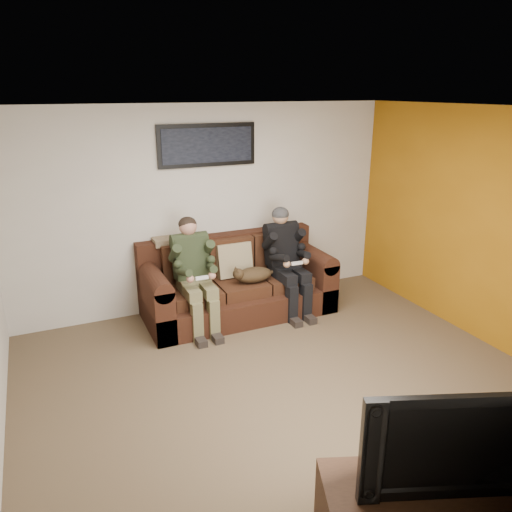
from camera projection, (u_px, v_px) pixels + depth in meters
name	position (u px, v px, depth m)	size (l,w,h in m)	color
floor	(287.00, 387.00, 4.86)	(5.00, 5.00, 0.00)	brown
ceiling	(294.00, 109.00, 4.03)	(5.00, 5.00, 0.00)	silver
wall_back	(208.00, 208.00, 6.39)	(5.00, 5.00, 0.00)	beige
wall_front	(500.00, 396.00, 2.50)	(5.00, 5.00, 0.00)	beige
wall_right	(494.00, 230.00, 5.41)	(4.50, 4.50, 0.00)	beige
accent_wall_right	(493.00, 230.00, 5.41)	(4.50, 4.50, 0.00)	#A26510
sofa	(236.00, 285.00, 6.41)	(2.36, 1.02, 0.97)	#371B10
throw_pillow	(234.00, 260.00, 6.34)	(0.45, 0.13, 0.43)	#988864
throw_blanket	(173.00, 240.00, 6.20)	(0.48, 0.24, 0.09)	tan
person_left	(194.00, 268.00, 5.88)	(0.51, 0.87, 1.33)	olive
person_right	(286.00, 254.00, 6.35)	(0.51, 0.86, 1.34)	black
cat	(253.00, 275.00, 6.17)	(0.66, 0.26, 0.24)	#4C361D
framed_poster	(207.00, 145.00, 6.11)	(1.25, 0.05, 0.52)	black
tv_stand	(443.00, 512.00, 3.13)	(1.53, 0.49, 0.48)	#311D10
television	(455.00, 434.00, 2.94)	(1.20, 0.16, 0.69)	black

